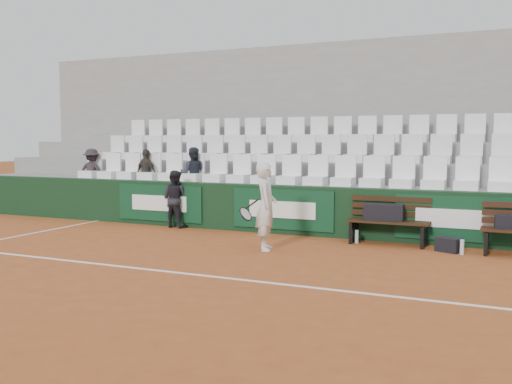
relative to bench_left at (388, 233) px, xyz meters
name	(u,v)px	position (x,y,z in m)	size (l,w,h in m)	color
ground	(197,275)	(-2.01, -3.57, -0.23)	(80.00, 80.00, 0.00)	#9D4D23
court_baseline	(197,275)	(-2.01, -3.57, -0.22)	(18.00, 0.06, 0.01)	white
back_barrier	(297,210)	(-1.95, 0.42, 0.28)	(18.00, 0.34, 1.00)	#103218
grandstand_tier_front	(304,207)	(-2.01, 1.05, 0.28)	(18.00, 0.95, 1.00)	gray
grandstand_tier_mid	(318,193)	(-2.01, 2.00, 0.50)	(18.00, 0.95, 1.45)	gray
grandstand_tier_back	(330,181)	(-2.01, 2.95, 0.72)	(18.00, 0.95, 1.90)	gray
grandstand_rear_wall	(338,130)	(-2.01, 3.58, 1.98)	(18.00, 0.30, 4.40)	gray
seat_row_front	(302,170)	(-2.01, 0.88, 1.09)	(11.90, 0.44, 0.63)	white
seat_row_mid	(316,148)	(-2.01, 1.83, 1.54)	(11.90, 0.44, 0.63)	silver
seat_row_back	(329,129)	(-2.01, 2.78, 1.99)	(11.90, 0.44, 0.63)	silver
bench_left	(388,233)	(0.00, 0.00, 0.00)	(1.50, 0.56, 0.45)	black
sports_bag_left	(384,212)	(-0.09, 0.01, 0.38)	(0.71, 0.30, 0.30)	black
sports_bag_right	(511,222)	(2.08, -0.13, 0.34)	(0.50, 0.23, 0.23)	black
sports_bag_ground	(449,245)	(1.11, -0.27, -0.10)	(0.41, 0.25, 0.25)	black
water_bottle_near	(357,237)	(-0.56, -0.10, -0.10)	(0.07, 0.07, 0.25)	#B1BFC9
water_bottle_far	(462,247)	(1.34, -0.42, -0.10)	(0.07, 0.07, 0.25)	silver
tennis_player	(266,207)	(-1.87, -1.41, 0.55)	(0.77, 0.66, 1.55)	silver
ball_kid	(175,199)	(-4.78, 0.21, 0.41)	(0.62, 0.48, 1.28)	black
spectator_a	(92,154)	(-7.69, 0.93, 1.37)	(0.76, 0.44, 1.18)	#271F25
spectator_b	(146,155)	(-6.03, 0.93, 1.36)	(0.69, 0.29, 1.18)	#312C27
spectator_c	(193,154)	(-4.73, 0.93, 1.39)	(0.60, 0.47, 1.23)	#202631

